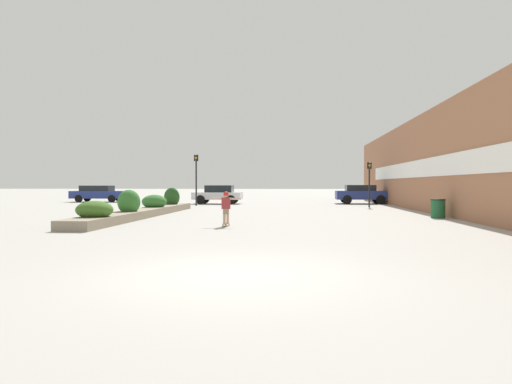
{
  "coord_description": "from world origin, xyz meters",
  "views": [
    {
      "loc": [
        1.08,
        -7.69,
        1.54
      ],
      "look_at": [
        -0.98,
        16.16,
        1.15
      ],
      "focal_mm": 32.0,
      "sensor_mm": 36.0,
      "label": 1
    }
  ],
  "objects_px": {
    "car_rightmost": "(218,194)",
    "trash_bin": "(438,209)",
    "traffic_light_left": "(196,171)",
    "traffic_light_right": "(369,176)",
    "car_leftmost": "(512,194)",
    "skateboard": "(226,224)",
    "skateboarder": "(226,204)",
    "car_center_left": "(99,193)",
    "car_center_right": "(362,194)"
  },
  "relations": [
    {
      "from": "car_leftmost",
      "to": "car_center_left",
      "type": "xyz_separation_m",
      "value": [
        -33.64,
        3.05,
        -0.03
      ]
    },
    {
      "from": "car_leftmost",
      "to": "traffic_light_right",
      "type": "bearing_deg",
      "value": -69.43
    },
    {
      "from": "skateboarder",
      "to": "trash_bin",
      "type": "bearing_deg",
      "value": 31.0
    },
    {
      "from": "car_rightmost",
      "to": "traffic_light_left",
      "type": "xyz_separation_m",
      "value": [
        -1.03,
        -3.41,
        1.71
      ]
    },
    {
      "from": "car_center_right",
      "to": "traffic_light_left",
      "type": "distance_m",
      "value": 13.38
    },
    {
      "from": "skateboard",
      "to": "traffic_light_right",
      "type": "bearing_deg",
      "value": 65.82
    },
    {
      "from": "car_leftmost",
      "to": "traffic_light_right",
      "type": "height_order",
      "value": "traffic_light_right"
    },
    {
      "from": "traffic_light_right",
      "to": "traffic_light_left",
      "type": "bearing_deg",
      "value": 175.84
    },
    {
      "from": "car_leftmost",
      "to": "traffic_light_right",
      "type": "relative_size",
      "value": 1.42
    },
    {
      "from": "trash_bin",
      "to": "car_center_right",
      "type": "xyz_separation_m",
      "value": [
        -1.23,
        15.55,
        0.37
      ]
    },
    {
      "from": "car_rightmost",
      "to": "traffic_light_left",
      "type": "bearing_deg",
      "value": 163.2
    },
    {
      "from": "car_center_left",
      "to": "traffic_light_left",
      "type": "distance_m",
      "value": 12.13
    },
    {
      "from": "skateboarder",
      "to": "traffic_light_left",
      "type": "distance_m",
      "value": 16.62
    },
    {
      "from": "skateboard",
      "to": "car_center_left",
      "type": "relative_size",
      "value": 0.14
    },
    {
      "from": "car_center_right",
      "to": "skateboard",
      "type": "bearing_deg",
      "value": -21.02
    },
    {
      "from": "traffic_light_left",
      "to": "traffic_light_right",
      "type": "distance_m",
      "value": 12.23
    },
    {
      "from": "skateboard",
      "to": "skateboarder",
      "type": "xyz_separation_m",
      "value": [
        -0.0,
        0.0,
        0.75
      ]
    },
    {
      "from": "car_center_left",
      "to": "traffic_light_left",
      "type": "xyz_separation_m",
      "value": [
        10.16,
        -6.39,
        1.73
      ]
    },
    {
      "from": "car_center_right",
      "to": "car_center_left",
      "type": "bearing_deg",
      "value": -94.61
    },
    {
      "from": "skateboard",
      "to": "traffic_light_right",
      "type": "relative_size",
      "value": 0.23
    },
    {
      "from": "car_rightmost",
      "to": "trash_bin",
      "type": "bearing_deg",
      "value": -138.65
    },
    {
      "from": "car_leftmost",
      "to": "car_center_left",
      "type": "distance_m",
      "value": 33.77
    },
    {
      "from": "skateboard",
      "to": "car_rightmost",
      "type": "relative_size",
      "value": 0.18
    },
    {
      "from": "traffic_light_left",
      "to": "traffic_light_right",
      "type": "xyz_separation_m",
      "value": [
        12.2,
        -0.89,
        -0.38
      ]
    },
    {
      "from": "trash_bin",
      "to": "car_leftmost",
      "type": "distance_m",
      "value": 17.35
    },
    {
      "from": "traffic_light_left",
      "to": "traffic_light_right",
      "type": "bearing_deg",
      "value": -4.16
    },
    {
      "from": "traffic_light_left",
      "to": "car_rightmost",
      "type": "bearing_deg",
      "value": 73.2
    },
    {
      "from": "trash_bin",
      "to": "car_center_left",
      "type": "xyz_separation_m",
      "value": [
        -23.85,
        17.37,
        0.33
      ]
    },
    {
      "from": "car_leftmost",
      "to": "traffic_light_left",
      "type": "xyz_separation_m",
      "value": [
        -23.47,
        -3.35,
        1.7
      ]
    },
    {
      "from": "trash_bin",
      "to": "skateboarder",
      "type": "bearing_deg",
      "value": -151.66
    },
    {
      "from": "trash_bin",
      "to": "traffic_light_right",
      "type": "bearing_deg",
      "value": 98.44
    },
    {
      "from": "skateboarder",
      "to": "car_center_left",
      "type": "distance_m",
      "value": 26.72
    },
    {
      "from": "skateboarder",
      "to": "traffic_light_right",
      "type": "bearing_deg",
      "value": 65.82
    },
    {
      "from": "car_rightmost",
      "to": "traffic_light_left",
      "type": "relative_size",
      "value": 1.05
    },
    {
      "from": "car_leftmost",
      "to": "car_center_right",
      "type": "xyz_separation_m",
      "value": [
        -11.01,
        1.22,
        0.01
      ]
    },
    {
      "from": "skateboarder",
      "to": "car_center_left",
      "type": "height_order",
      "value": "car_center_left"
    },
    {
      "from": "car_center_left",
      "to": "traffic_light_right",
      "type": "bearing_deg",
      "value": 71.97
    },
    {
      "from": "car_leftmost",
      "to": "car_center_left",
      "type": "bearing_deg",
      "value": -95.18
    },
    {
      "from": "car_leftmost",
      "to": "skateboard",
      "type": "bearing_deg",
      "value": -44.46
    },
    {
      "from": "car_center_left",
      "to": "traffic_light_left",
      "type": "height_order",
      "value": "traffic_light_left"
    },
    {
      "from": "trash_bin",
      "to": "car_leftmost",
      "type": "bearing_deg",
      "value": 55.67
    },
    {
      "from": "car_center_right",
      "to": "car_rightmost",
      "type": "relative_size",
      "value": 1.07
    },
    {
      "from": "car_center_left",
      "to": "car_rightmost",
      "type": "distance_m",
      "value": 11.58
    },
    {
      "from": "car_leftmost",
      "to": "traffic_light_right",
      "type": "xyz_separation_m",
      "value": [
        -11.28,
        -4.23,
        1.32
      ]
    },
    {
      "from": "traffic_light_right",
      "to": "skateboard",
      "type": "bearing_deg",
      "value": -116.84
    },
    {
      "from": "skateboard",
      "to": "skateboarder",
      "type": "distance_m",
      "value": 0.75
    },
    {
      "from": "skateboarder",
      "to": "trash_bin",
      "type": "distance_m",
      "value": 10.32
    },
    {
      "from": "car_center_right",
      "to": "car_rightmost",
      "type": "distance_m",
      "value": 11.5
    },
    {
      "from": "traffic_light_right",
      "to": "car_center_left",
      "type": "bearing_deg",
      "value": 161.97
    },
    {
      "from": "skateboarder",
      "to": "trash_bin",
      "type": "xyz_separation_m",
      "value": [
        9.08,
        4.9,
        -0.38
      ]
    }
  ]
}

